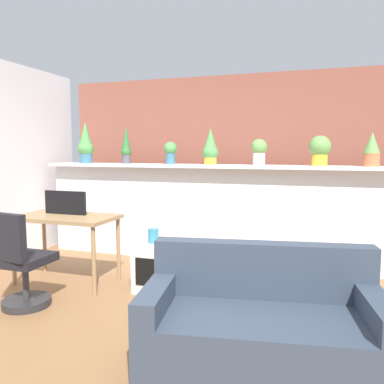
{
  "coord_description": "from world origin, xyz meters",
  "views": [
    {
      "loc": [
        1.31,
        -2.83,
        1.46
      ],
      "look_at": [
        -0.01,
        1.17,
        1.01
      ],
      "focal_mm": 36.38,
      "sensor_mm": 36.0,
      "label": 1
    }
  ],
  "objects_px": {
    "potted_plant_6": "(372,149)",
    "tv_monitor": "(65,203)",
    "potted_plant_3": "(210,148)",
    "office_chair": "(20,267)",
    "couch": "(261,327)",
    "potted_plant_1": "(126,146)",
    "potted_plant_2": "(170,151)",
    "vase_on_shelf": "(153,236)",
    "side_cube_shelf": "(156,267)",
    "potted_plant_4": "(259,151)",
    "desk": "(66,223)",
    "potted_plant_5": "(320,149)",
    "potted_plant_0": "(86,144)"
  },
  "relations": [
    {
      "from": "potted_plant_6",
      "to": "tv_monitor",
      "type": "distance_m",
      "value": 3.47
    },
    {
      "from": "potted_plant_3",
      "to": "tv_monitor",
      "type": "relative_size",
      "value": 0.9
    },
    {
      "from": "office_chair",
      "to": "couch",
      "type": "relative_size",
      "value": 0.55
    },
    {
      "from": "potted_plant_1",
      "to": "tv_monitor",
      "type": "distance_m",
      "value": 1.36
    },
    {
      "from": "potted_plant_2",
      "to": "vase_on_shelf",
      "type": "xyz_separation_m",
      "value": [
        0.25,
        -1.12,
        -0.87
      ]
    },
    {
      "from": "side_cube_shelf",
      "to": "potted_plant_4",
      "type": "bearing_deg",
      "value": 54.02
    },
    {
      "from": "potted_plant_6",
      "to": "desk",
      "type": "height_order",
      "value": "potted_plant_6"
    },
    {
      "from": "potted_plant_6",
      "to": "tv_monitor",
      "type": "xyz_separation_m",
      "value": [
        -3.22,
        -1.15,
        -0.59
      ]
    },
    {
      "from": "potted_plant_3",
      "to": "couch",
      "type": "xyz_separation_m",
      "value": [
        1.0,
        -2.3,
        -1.21
      ]
    },
    {
      "from": "potted_plant_3",
      "to": "potted_plant_5",
      "type": "height_order",
      "value": "potted_plant_3"
    },
    {
      "from": "potted_plant_5",
      "to": "tv_monitor",
      "type": "bearing_deg",
      "value": -156.15
    },
    {
      "from": "tv_monitor",
      "to": "desk",
      "type": "bearing_deg",
      "value": -54.44
    },
    {
      "from": "potted_plant_3",
      "to": "potted_plant_2",
      "type": "bearing_deg",
      "value": -176.32
    },
    {
      "from": "potted_plant_2",
      "to": "potted_plant_6",
      "type": "relative_size",
      "value": 0.76
    },
    {
      "from": "potted_plant_3",
      "to": "vase_on_shelf",
      "type": "bearing_deg",
      "value": -103.95
    },
    {
      "from": "potted_plant_1",
      "to": "couch",
      "type": "relative_size",
      "value": 0.32
    },
    {
      "from": "potted_plant_3",
      "to": "potted_plant_4",
      "type": "relative_size",
      "value": 1.43
    },
    {
      "from": "potted_plant_2",
      "to": "couch",
      "type": "xyz_separation_m",
      "value": [
        1.54,
        -2.27,
        -1.16
      ]
    },
    {
      "from": "tv_monitor",
      "to": "vase_on_shelf",
      "type": "height_order",
      "value": "tv_monitor"
    },
    {
      "from": "potted_plant_0",
      "to": "potted_plant_2",
      "type": "height_order",
      "value": "potted_plant_0"
    },
    {
      "from": "potted_plant_4",
      "to": "potted_plant_5",
      "type": "height_order",
      "value": "potted_plant_5"
    },
    {
      "from": "potted_plant_1",
      "to": "side_cube_shelf",
      "type": "xyz_separation_m",
      "value": [
        0.96,
        -1.19,
        -1.27
      ]
    },
    {
      "from": "potted_plant_0",
      "to": "potted_plant_6",
      "type": "xyz_separation_m",
      "value": [
        3.7,
        -0.0,
        -0.08
      ]
    },
    {
      "from": "potted_plant_2",
      "to": "vase_on_shelf",
      "type": "relative_size",
      "value": 1.95
    },
    {
      "from": "potted_plant_6",
      "to": "couch",
      "type": "xyz_separation_m",
      "value": [
        -0.88,
        -2.27,
        -1.19
      ]
    },
    {
      "from": "potted_plant_0",
      "to": "desk",
      "type": "xyz_separation_m",
      "value": [
        0.53,
        -1.23,
        -0.89
      ]
    },
    {
      "from": "potted_plant_5",
      "to": "vase_on_shelf",
      "type": "height_order",
      "value": "potted_plant_5"
    },
    {
      "from": "potted_plant_6",
      "to": "side_cube_shelf",
      "type": "distance_m",
      "value": 2.71
    },
    {
      "from": "potted_plant_5",
      "to": "side_cube_shelf",
      "type": "bearing_deg",
      "value": -143.34
    },
    {
      "from": "office_chair",
      "to": "potted_plant_5",
      "type": "bearing_deg",
      "value": 37.75
    },
    {
      "from": "side_cube_shelf",
      "to": "vase_on_shelf",
      "type": "xyz_separation_m",
      "value": [
        -0.04,
        0.01,
        0.33
      ]
    },
    {
      "from": "potted_plant_1",
      "to": "potted_plant_3",
      "type": "height_order",
      "value": "potted_plant_1"
    },
    {
      "from": "potted_plant_0",
      "to": "potted_plant_5",
      "type": "bearing_deg",
      "value": 0.6
    },
    {
      "from": "potted_plant_1",
      "to": "tv_monitor",
      "type": "bearing_deg",
      "value": -96.39
    },
    {
      "from": "potted_plant_1",
      "to": "desk",
      "type": "bearing_deg",
      "value": -93.45
    },
    {
      "from": "potted_plant_5",
      "to": "potted_plant_6",
      "type": "height_order",
      "value": "potted_plant_6"
    },
    {
      "from": "potted_plant_0",
      "to": "vase_on_shelf",
      "type": "relative_size",
      "value": 3.85
    },
    {
      "from": "potted_plant_5",
      "to": "tv_monitor",
      "type": "xyz_separation_m",
      "value": [
        -2.67,
        -1.18,
        -0.59
      ]
    },
    {
      "from": "potted_plant_0",
      "to": "side_cube_shelf",
      "type": "distance_m",
      "value": 2.34
    },
    {
      "from": "potted_plant_3",
      "to": "potted_plant_6",
      "type": "relative_size",
      "value": 1.2
    },
    {
      "from": "potted_plant_6",
      "to": "tv_monitor",
      "type": "bearing_deg",
      "value": -160.42
    },
    {
      "from": "potted_plant_3",
      "to": "tv_monitor",
      "type": "xyz_separation_m",
      "value": [
        -1.34,
        -1.18,
        -0.61
      ]
    },
    {
      "from": "potted_plant_1",
      "to": "couch",
      "type": "bearing_deg",
      "value": -46.39
    },
    {
      "from": "potted_plant_0",
      "to": "potted_plant_1",
      "type": "bearing_deg",
      "value": 4.58
    },
    {
      "from": "couch",
      "to": "office_chair",
      "type": "bearing_deg",
      "value": 172.34
    },
    {
      "from": "side_cube_shelf",
      "to": "office_chair",
      "type": "bearing_deg",
      "value": -140.59
    },
    {
      "from": "potted_plant_1",
      "to": "desk",
      "type": "xyz_separation_m",
      "value": [
        -0.08,
        -1.28,
        -0.86
      ]
    },
    {
      "from": "potted_plant_3",
      "to": "vase_on_shelf",
      "type": "height_order",
      "value": "potted_plant_3"
    },
    {
      "from": "potted_plant_1",
      "to": "potted_plant_2",
      "type": "distance_m",
      "value": 0.68
    },
    {
      "from": "potted_plant_4",
      "to": "office_chair",
      "type": "height_order",
      "value": "potted_plant_4"
    }
  ]
}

